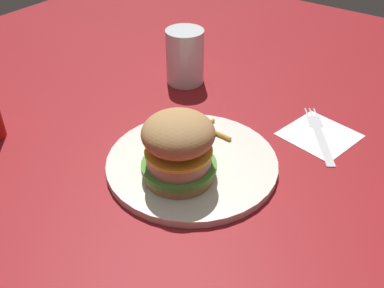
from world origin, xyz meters
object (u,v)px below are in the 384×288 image
(fries_pile, at_px, (193,133))
(fork, at_px, (320,133))
(plate, at_px, (192,163))
(drink_glass, at_px, (185,59))
(napkin, at_px, (319,135))
(sandwich, at_px, (179,147))

(fries_pile, xyz_separation_m, fork, (0.14, -0.16, -0.01))
(plate, xyz_separation_m, fries_pile, (0.06, 0.04, 0.01))
(drink_glass, bearing_deg, napkin, -94.03)
(fries_pile, relative_size, fork, 0.72)
(plate, height_order, napkin, plate)
(fries_pile, height_order, fork, fries_pile)
(fork, xyz_separation_m, drink_glass, (0.02, 0.30, 0.05))
(plate, xyz_separation_m, napkin, (0.20, -0.13, -0.01))
(sandwich, distance_m, fries_pile, 0.12)
(napkin, relative_size, drink_glass, 1.01)
(plate, relative_size, drink_glass, 2.42)
(fries_pile, xyz_separation_m, napkin, (0.14, -0.16, -0.02))
(fries_pile, distance_m, fork, 0.22)
(sandwich, bearing_deg, fries_pile, 24.79)
(plate, distance_m, napkin, 0.23)
(fork, bearing_deg, sandwich, 153.65)
(napkin, bearing_deg, drink_glass, 85.97)
(fries_pile, distance_m, napkin, 0.22)
(fries_pile, bearing_deg, sandwich, -155.21)
(fries_pile, distance_m, drink_glass, 0.21)
(plate, bearing_deg, fries_pile, 34.18)
(fries_pile, bearing_deg, fork, -49.17)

